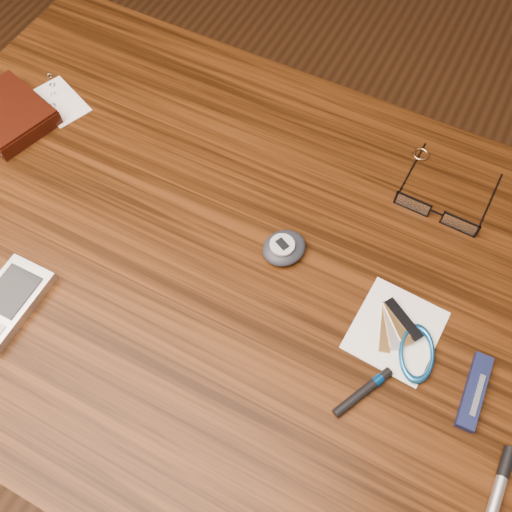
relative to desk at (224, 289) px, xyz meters
The scene contains 11 objects.
ground 0.65m from the desk, ahead, with size 3.80×3.80×0.00m, color #472814.
desk is the anchor object (origin of this frame).
wallet_and_card 0.41m from the desk, behind, with size 0.17×0.17×0.03m.
eyeglasses 0.31m from the desk, 39.20° to the left, with size 0.12×0.12×0.03m.
gold_ring 0.34m from the desk, 57.58° to the left, with size 0.02×0.02×0.00m, color tan.
pda_phone 0.29m from the desk, 136.59° to the right, with size 0.06×0.12×0.02m.
pedometer 0.14m from the desk, 29.88° to the left, with size 0.07×0.07×0.02m.
notepad_keys 0.28m from the desk, ahead, with size 0.12×0.11×0.01m.
pocket_knife 0.36m from the desk, ahead, with size 0.02×0.09×0.01m.
silver_pen 0.43m from the desk, 18.77° to the right, with size 0.01×0.16×0.01m.
black_blue_pen 0.27m from the desk, 19.50° to the right, with size 0.05×0.08×0.01m.
Camera 1 is at (0.21, -0.30, 1.39)m, focal length 40.00 mm.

